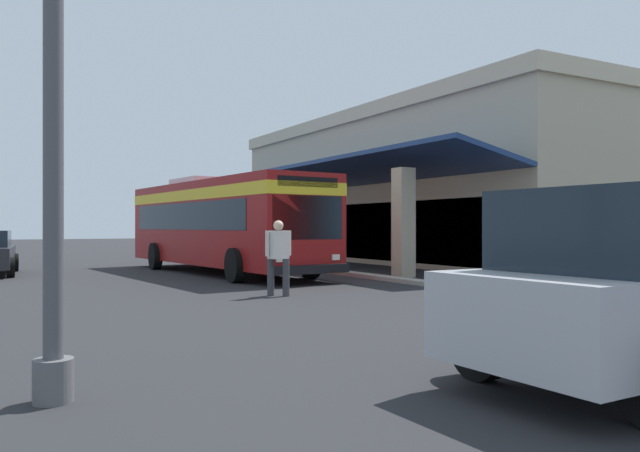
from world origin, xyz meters
TOP-DOWN VIEW (x-y plane):
  - ground at (0.00, 8.00)m, footprint 120.00×120.00m
  - curb_strip at (0.75, 3.69)m, footprint 26.55×0.50m
  - plaza_building at (0.75, 13.31)m, footprint 22.42×14.70m
  - transit_bus at (4.57, 0.34)m, footprint 11.39×3.51m
  - pedestrian at (12.00, -0.96)m, footprint 0.41×0.70m
  - potted_palm at (-4.81, 5.24)m, footprint 2.09×1.97m

SIDE VIEW (x-z plane):
  - ground at x=0.00m, z-range 0.00..0.00m
  - curb_strip at x=0.75m, z-range 0.00..0.12m
  - potted_palm at x=-4.81m, z-range -0.74..2.49m
  - pedestrian at x=12.00m, z-range 0.12..1.87m
  - transit_bus at x=4.57m, z-range 0.18..3.52m
  - plaza_building at x=0.75m, z-range 0.00..6.89m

